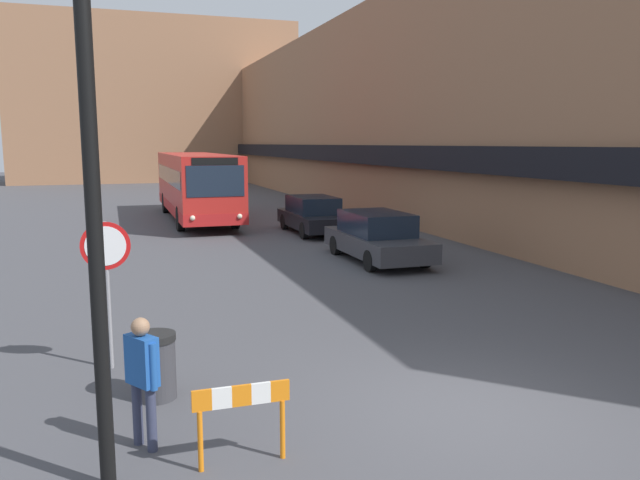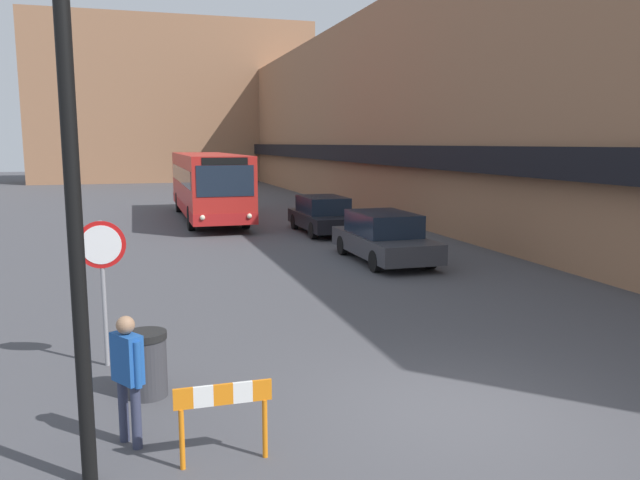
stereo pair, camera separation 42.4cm
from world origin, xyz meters
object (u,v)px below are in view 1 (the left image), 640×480
parked_car_middle (313,215)px  street_lamp (118,97)px  stop_sign (106,263)px  trash_bin (156,366)px  parked_car_front (377,237)px  city_bus (196,184)px  construction_barricade (242,408)px  pedestrian (142,370)px

parked_car_middle → street_lamp: bearing=-113.7°
stop_sign → trash_bin: 2.02m
parked_car_middle → parked_car_front: bearing=-90.0°
city_bus → street_lamp: street_lamp is taller
trash_bin → construction_barricade: 2.37m
stop_sign → street_lamp: 4.37m
parked_car_middle → pedestrian: size_ratio=2.85×
stop_sign → construction_barricade: size_ratio=2.17×
construction_barricade → stop_sign: bearing=110.7°
city_bus → construction_barricade: city_bus is taller
pedestrian → trash_bin: pedestrian is taller
city_bus → parked_car_middle: (3.91, -5.87, -0.95)m
pedestrian → construction_barricade: size_ratio=1.45×
street_lamp → construction_barricade: bearing=1.0°
construction_barricade → street_lamp: bearing=-179.0°
stop_sign → parked_car_middle: bearing=60.1°
parked_car_front → construction_barricade: (-6.42, -10.89, -0.08)m
city_bus → trash_bin: (-3.30, -20.91, -1.21)m
city_bus → trash_bin: bearing=-99.0°
city_bus → stop_sign: size_ratio=4.97×
street_lamp → trash_bin: size_ratio=6.88×
stop_sign → construction_barricade: 4.08m
parked_car_middle → stop_sign: 15.70m
street_lamp → trash_bin: (0.37, 2.24, -3.56)m
parked_car_front → parked_car_middle: size_ratio=1.02×
trash_bin → parked_car_front: bearing=50.2°
parked_car_middle → street_lamp: 19.16m
city_bus → parked_car_middle: 7.11m
stop_sign → pedestrian: (0.37, -2.92, -0.77)m
trash_bin → parked_car_middle: bearing=64.4°
city_bus → trash_bin: city_bus is taller
street_lamp → construction_barricade: 3.56m
stop_sign → pedestrian: bearing=-82.7°
parked_car_middle → pedestrian: pedestrian is taller
stop_sign → street_lamp: (0.23, -3.70, 2.30)m
parked_car_middle → construction_barricade: 18.43m
stop_sign → city_bus: bearing=78.7°
city_bus → parked_car_front: size_ratio=2.55×
city_bus → street_lamp: (-3.67, -23.16, 2.35)m
parked_car_front → street_lamp: 13.69m
city_bus → stop_sign: 19.84m
parked_car_front → parked_car_middle: bearing=90.0°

